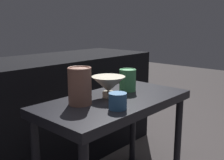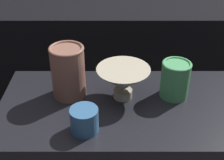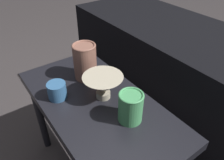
{
  "view_description": "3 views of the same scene",
  "coord_description": "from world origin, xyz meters",
  "px_view_note": "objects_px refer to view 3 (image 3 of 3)",
  "views": [
    {
      "loc": [
        -0.86,
        -0.76,
        0.83
      ],
      "look_at": [
        0.02,
        0.04,
        0.57
      ],
      "focal_mm": 42.0,
      "sensor_mm": 36.0,
      "label": 1
    },
    {
      "loc": [
        -0.04,
        -0.72,
        1.04
      ],
      "look_at": [
        -0.04,
        0.05,
        0.55
      ],
      "focal_mm": 50.0,
      "sensor_mm": 36.0,
      "label": 2
    },
    {
      "loc": [
        0.55,
        -0.32,
        1.06
      ],
      "look_at": [
        0.03,
        0.05,
        0.6
      ],
      "focal_mm": 35.0,
      "sensor_mm": 36.0,
      "label": 3
    }
  ],
  "objects_px": {
    "vase_colorful_right": "(131,107)",
    "cup": "(57,91)",
    "bowl": "(103,85)",
    "vase_textured_left": "(85,61)"
  },
  "relations": [
    {
      "from": "vase_colorful_right",
      "to": "cup",
      "type": "xyz_separation_m",
      "value": [
        -0.25,
        -0.16,
        -0.02
      ]
    },
    {
      "from": "bowl",
      "to": "cup",
      "type": "height_order",
      "value": "bowl"
    },
    {
      "from": "bowl",
      "to": "vase_textured_left",
      "type": "xyz_separation_m",
      "value": [
        -0.16,
        0.02,
        0.02
      ]
    },
    {
      "from": "vase_textured_left",
      "to": "cup",
      "type": "relative_size",
      "value": 2.17
    },
    {
      "from": "bowl",
      "to": "vase_textured_left",
      "type": "relative_size",
      "value": 0.98
    },
    {
      "from": "vase_textured_left",
      "to": "vase_colorful_right",
      "type": "bearing_deg",
      "value": -1.09
    },
    {
      "from": "vase_colorful_right",
      "to": "cup",
      "type": "relative_size",
      "value": 1.54
    },
    {
      "from": "vase_colorful_right",
      "to": "cup",
      "type": "distance_m",
      "value": 0.3
    },
    {
      "from": "vase_textured_left",
      "to": "vase_colorful_right",
      "type": "height_order",
      "value": "vase_textured_left"
    },
    {
      "from": "vase_textured_left",
      "to": "vase_colorful_right",
      "type": "distance_m",
      "value": 0.31
    }
  ]
}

